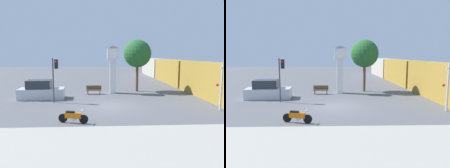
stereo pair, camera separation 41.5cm
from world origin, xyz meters
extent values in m
plane|color=#56565B|center=(0.00, 0.00, 0.00)|extent=(120.00, 120.00, 0.00)
cube|color=#9E998E|center=(0.00, -8.26, 0.05)|extent=(36.00, 6.00, 0.10)
cylinder|color=black|center=(-1.77, -4.41, 0.28)|extent=(0.56, 0.21, 0.56)
cylinder|color=black|center=(-3.07, -4.11, 0.28)|extent=(0.56, 0.21, 0.56)
cube|color=orange|center=(-2.42, -4.26, 0.48)|extent=(1.04, 0.42, 0.33)
cube|color=black|center=(-2.60, -4.22, 0.69)|extent=(0.55, 0.32, 0.09)
cylinder|color=silver|center=(-2.38, -4.27, 0.25)|extent=(0.29, 0.24, 0.26)
cube|color=silver|center=(-1.87, -4.38, 0.81)|extent=(0.14, 0.41, 0.04)
cube|color=white|center=(0.62, 6.28, 1.86)|extent=(0.64, 0.64, 3.71)
cube|color=white|center=(0.62, 6.28, 4.31)|extent=(1.21, 1.21, 1.21)
cylinder|color=white|center=(0.62, 5.66, 4.31)|extent=(0.97, 0.02, 0.97)
cone|color=#333338|center=(0.62, 6.28, 5.02)|extent=(1.45, 1.45, 0.20)
cube|color=olive|center=(10.29, 2.82, 1.70)|extent=(2.80, 11.36, 3.40)
cube|color=olive|center=(10.29, 14.77, 1.70)|extent=(2.80, 11.36, 3.40)
cube|color=#ADA393|center=(10.29, 26.73, 1.70)|extent=(2.80, 11.36, 3.40)
cylinder|color=#47474C|center=(-4.84, 1.79, 1.94)|extent=(0.12, 0.12, 3.87)
cube|color=black|center=(-4.54, 1.79, 3.37)|extent=(0.28, 0.24, 0.80)
sphere|color=red|center=(-4.54, 1.64, 3.57)|extent=(0.16, 0.16, 0.16)
cylinder|color=#B7B7BC|center=(8.22, -1.82, 1.78)|extent=(0.14, 0.14, 3.57)
cube|color=white|center=(8.22, -1.82, 3.22)|extent=(0.82, 0.82, 0.14)
sphere|color=red|center=(7.87, -1.87, 1.96)|extent=(0.20, 0.20, 0.20)
cylinder|color=brown|center=(3.46, 7.35, 1.53)|extent=(0.30, 0.30, 3.06)
sphere|color=#235B28|center=(3.46, 7.35, 4.31)|extent=(3.12, 3.12, 3.12)
cube|color=brown|center=(-1.43, 5.59, 0.45)|extent=(1.60, 0.44, 0.08)
cube|color=brown|center=(-1.43, 5.78, 0.70)|extent=(1.60, 0.06, 0.44)
cube|color=brown|center=(-2.07, 5.59, 0.21)|extent=(0.08, 0.35, 0.41)
cube|color=brown|center=(-0.79, 5.59, 0.21)|extent=(0.08, 0.35, 0.41)
cube|color=silver|center=(-6.34, 3.51, 0.50)|extent=(4.30, 2.04, 1.00)
cube|color=#262B33|center=(-6.54, 3.50, 1.40)|extent=(2.29, 1.78, 0.80)
camera|label=1|loc=(-0.74, -17.33, 4.16)|focal=35.00mm
camera|label=2|loc=(-0.32, -17.35, 4.16)|focal=35.00mm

